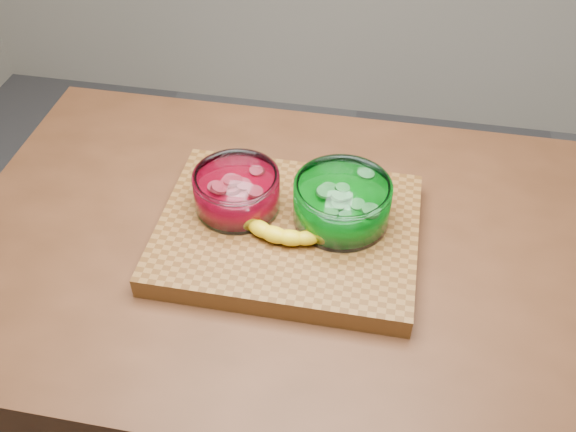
# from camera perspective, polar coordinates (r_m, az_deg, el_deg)

# --- Properties ---
(counter) EXTENTS (1.20, 0.80, 0.90)m
(counter) POSITION_cam_1_polar(r_m,az_deg,el_deg) (1.50, -0.00, -14.20)
(counter) COLOR #502C18
(counter) RESTS_ON ground
(cutting_board) EXTENTS (0.45, 0.35, 0.04)m
(cutting_board) POSITION_cam_1_polar(r_m,az_deg,el_deg) (1.13, -0.00, -1.46)
(cutting_board) COLOR brown
(cutting_board) RESTS_ON counter
(bowl_red) EXTENTS (0.15, 0.15, 0.07)m
(bowl_red) POSITION_cam_1_polar(r_m,az_deg,el_deg) (1.13, -4.57, 2.22)
(bowl_red) COLOR white
(bowl_red) RESTS_ON cutting_board
(bowl_green) EXTENTS (0.17, 0.17, 0.08)m
(bowl_green) POSITION_cam_1_polar(r_m,az_deg,el_deg) (1.11, 4.81, 1.19)
(bowl_green) COLOR white
(bowl_green) RESTS_ON cutting_board
(banana) EXTENTS (0.24, 0.13, 0.03)m
(banana) POSITION_cam_1_polar(r_m,az_deg,el_deg) (1.10, -0.31, -0.50)
(banana) COLOR yellow
(banana) RESTS_ON cutting_board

